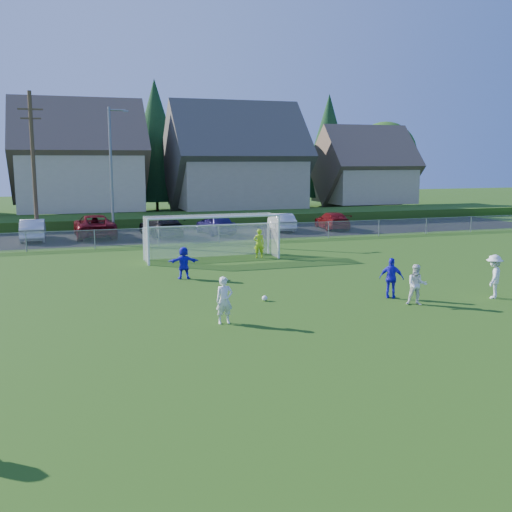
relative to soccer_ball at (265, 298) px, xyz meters
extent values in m
plane|color=#193D0C|center=(0.44, -5.54, -0.11)|extent=(160.00, 160.00, 0.00)
plane|color=black|center=(0.44, 21.96, -0.10)|extent=(60.00, 60.00, 0.00)
cube|color=#1E420F|center=(0.44, 29.46, 0.29)|extent=(70.00, 6.00, 0.80)
sphere|color=white|center=(0.00, 0.00, 0.00)|extent=(0.22, 0.22, 0.22)
imported|color=white|center=(-2.37, -2.65, 0.70)|extent=(0.60, 0.41, 1.62)
imported|color=white|center=(5.33, -2.43, 0.68)|extent=(0.95, 0.87, 1.58)
imported|color=white|center=(8.91, -2.41, 0.78)|extent=(1.28, 1.27, 1.77)
imported|color=#1F16D2|center=(5.00, -1.13, 0.71)|extent=(1.01, 0.90, 1.64)
imported|color=#1F16D2|center=(-2.15, 5.39, 0.65)|extent=(1.45, 0.61, 1.52)
imported|color=#AAE01A|center=(3.09, 9.96, 0.71)|extent=(0.66, 0.48, 1.65)
imported|color=silver|center=(-9.34, 21.71, 0.63)|extent=(1.58, 4.52, 1.49)
imported|color=#5D0A0F|center=(-5.22, 22.23, 0.70)|extent=(2.81, 5.89, 1.62)
imported|color=black|center=(-0.61, 21.23, 0.67)|extent=(2.86, 5.59, 1.55)
imported|color=#1D1750|center=(3.42, 21.14, 0.66)|extent=(2.37, 4.72, 1.54)
imported|color=silver|center=(8.88, 21.72, 0.58)|extent=(1.96, 4.31, 1.37)
imported|color=maroon|center=(13.11, 21.46, 0.57)|extent=(2.51, 4.87, 1.35)
cylinder|color=white|center=(-3.21, 9.46, 1.11)|extent=(0.12, 0.12, 2.44)
cylinder|color=white|center=(4.09, 9.46, 1.11)|extent=(0.12, 0.12, 2.44)
cylinder|color=white|center=(0.44, 9.46, 2.33)|extent=(7.30, 0.12, 0.12)
cylinder|color=white|center=(-3.21, 11.26, 0.79)|extent=(0.08, 0.08, 1.80)
cylinder|color=white|center=(4.09, 11.26, 0.79)|extent=(0.08, 0.08, 1.80)
cylinder|color=white|center=(0.44, 11.26, 1.69)|extent=(7.30, 0.08, 0.08)
cube|color=silver|center=(0.44, 11.26, 0.79)|extent=(7.30, 0.02, 1.80)
cube|color=silver|center=(-3.21, 10.36, 1.11)|extent=(0.02, 1.80, 2.44)
cube|color=silver|center=(4.09, 10.36, 1.11)|extent=(0.02, 1.80, 2.44)
cube|color=silver|center=(0.44, 10.36, 2.33)|extent=(7.30, 1.80, 0.02)
cube|color=gray|center=(0.44, 16.46, 1.06)|extent=(52.00, 0.03, 0.03)
cube|color=gray|center=(0.44, 16.46, 0.49)|extent=(52.00, 0.02, 1.14)
cylinder|color=gray|center=(0.44, 16.46, 0.49)|extent=(0.06, 0.06, 1.20)
cylinder|color=slate|center=(-4.06, 20.46, 4.39)|extent=(0.18, 0.18, 9.00)
cylinder|color=slate|center=(-3.56, 20.46, 8.69)|extent=(1.20, 0.12, 0.12)
cube|color=slate|center=(-2.96, 20.46, 8.64)|extent=(0.36, 0.18, 0.12)
cylinder|color=#473321|center=(-9.06, 21.46, 4.89)|extent=(0.26, 0.26, 10.00)
cube|color=#473321|center=(-9.06, 21.46, 8.69)|extent=(1.60, 0.10, 0.10)
cube|color=#473321|center=(-9.06, 21.46, 8.09)|extent=(1.30, 0.10, 0.10)
cube|color=#C6B58E|center=(-5.56, 37.46, 3.44)|extent=(11.00, 9.00, 5.50)
pyramid|color=brown|center=(-5.56, 37.46, 11.15)|extent=(12.10, 9.90, 4.96)
cube|color=tan|center=(9.44, 36.46, 3.19)|extent=(12.00, 10.00, 5.00)
pyramid|color=#4C473F|center=(9.44, 36.46, 11.21)|extent=(13.20, 11.00, 5.52)
cube|color=tan|center=(24.44, 37.46, 2.69)|extent=(9.00, 8.00, 4.00)
pyramid|color=brown|center=(24.44, 37.46, 9.10)|extent=(9.90, 8.80, 4.41)
cylinder|color=#382616|center=(-7.56, 45.46, 0.49)|extent=(0.30, 0.30, 1.20)
cone|color=#143819|center=(-7.56, 45.46, 6.49)|extent=(6.24, 6.24, 10.80)
cylinder|color=#382616|center=(2.44, 42.46, 0.49)|extent=(0.30, 0.30, 1.20)
cone|color=#143819|center=(2.44, 42.46, 7.39)|extent=(7.28, 7.28, 12.60)
cylinder|color=#382616|center=(12.44, 44.46, 1.87)|extent=(0.36, 0.36, 3.96)
sphere|color=#2B5B19|center=(12.44, 44.46, 6.71)|extent=(8.36, 8.36, 8.36)
cylinder|color=#382616|center=(22.44, 42.46, 0.49)|extent=(0.30, 0.30, 1.20)
cone|color=#143819|center=(22.44, 42.46, 6.94)|extent=(6.76, 6.76, 11.70)
cylinder|color=#382616|center=(30.44, 43.46, 1.69)|extent=(0.36, 0.36, 3.60)
sphere|color=#2B5B19|center=(30.44, 43.46, 6.09)|extent=(7.60, 7.60, 7.60)
camera|label=1|loc=(-7.53, -21.80, 5.45)|focal=42.00mm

